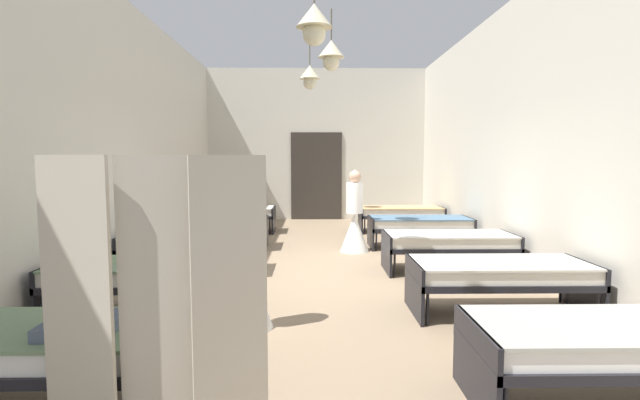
{
  "coord_description": "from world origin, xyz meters",
  "views": [
    {
      "loc": [
        -0.1,
        -6.82,
        1.68
      ],
      "look_at": [
        0.0,
        -0.46,
        1.11
      ],
      "focal_mm": 26.14,
      "sensor_mm": 36.0,
      "label": 1
    }
  ],
  "objects_px": {
    "bed_left_row_4": "(233,213)",
    "privacy_screen": "(155,308)",
    "bed_right_row_0": "(612,343)",
    "bed_right_row_2": "(449,242)",
    "nurse_near_aisle": "(355,223)",
    "bed_left_row_0": "(38,346)",
    "bed_left_row_3": "(216,225)",
    "bed_left_row_1": "(142,275)",
    "bed_left_row_2": "(189,243)",
    "nurse_mid_aisle": "(246,276)",
    "bed_right_row_1": "(500,274)",
    "patient_seated_primary": "(81,286)",
    "bed_right_row_4": "(401,213)",
    "bed_right_row_3": "(420,224)"
  },
  "relations": [
    {
      "from": "bed_left_row_2",
      "to": "patient_seated_primary",
      "type": "xyz_separation_m",
      "value": [
        0.35,
        -3.89,
        0.43
      ]
    },
    {
      "from": "bed_left_row_2",
      "to": "bed_right_row_4",
      "type": "relative_size",
      "value": 1.0
    },
    {
      "from": "bed_right_row_1",
      "to": "nurse_near_aisle",
      "type": "xyz_separation_m",
      "value": [
        -1.27,
        3.41,
        0.09
      ]
    },
    {
      "from": "bed_left_row_0",
      "to": "nurse_mid_aisle",
      "type": "height_order",
      "value": "nurse_mid_aisle"
    },
    {
      "from": "bed_left_row_0",
      "to": "nurse_mid_aisle",
      "type": "xyz_separation_m",
      "value": [
        1.17,
        1.5,
        0.09
      ]
    },
    {
      "from": "patient_seated_primary",
      "to": "privacy_screen",
      "type": "distance_m",
      "value": 0.71
    },
    {
      "from": "nurse_near_aisle",
      "to": "patient_seated_primary",
      "type": "height_order",
      "value": "nurse_near_aisle"
    },
    {
      "from": "bed_right_row_0",
      "to": "bed_left_row_1",
      "type": "xyz_separation_m",
      "value": [
        -3.86,
        1.9,
        0.0
      ]
    },
    {
      "from": "bed_left_row_3",
      "to": "bed_left_row_4",
      "type": "distance_m",
      "value": 1.9
    },
    {
      "from": "bed_right_row_1",
      "to": "bed_right_row_2",
      "type": "distance_m",
      "value": 1.9
    },
    {
      "from": "bed_right_row_0",
      "to": "bed_right_row_1",
      "type": "distance_m",
      "value": 1.9
    },
    {
      "from": "bed_left_row_0",
      "to": "bed_right_row_0",
      "type": "bearing_deg",
      "value": 0.0
    },
    {
      "from": "bed_left_row_1",
      "to": "patient_seated_primary",
      "type": "height_order",
      "value": "patient_seated_primary"
    },
    {
      "from": "bed_right_row_0",
      "to": "privacy_screen",
      "type": "distance_m",
      "value": 2.97
    },
    {
      "from": "bed_left_row_4",
      "to": "nurse_mid_aisle",
      "type": "distance_m",
      "value": 6.22
    },
    {
      "from": "bed_right_row_0",
      "to": "bed_left_row_3",
      "type": "distance_m",
      "value": 6.88
    },
    {
      "from": "bed_left_row_1",
      "to": "bed_left_row_4",
      "type": "distance_m",
      "value": 5.7
    },
    {
      "from": "bed_left_row_1",
      "to": "bed_right_row_4",
      "type": "distance_m",
      "value": 6.88
    },
    {
      "from": "nurse_near_aisle",
      "to": "bed_right_row_2",
      "type": "bearing_deg",
      "value": 119.9
    },
    {
      "from": "bed_right_row_3",
      "to": "bed_left_row_4",
      "type": "height_order",
      "value": "same"
    },
    {
      "from": "bed_right_row_4",
      "to": "nurse_mid_aisle",
      "type": "xyz_separation_m",
      "value": [
        -2.68,
        -6.1,
        0.09
      ]
    },
    {
      "from": "bed_right_row_0",
      "to": "privacy_screen",
      "type": "bearing_deg",
      "value": -170.74
    },
    {
      "from": "bed_left_row_1",
      "to": "bed_left_row_2",
      "type": "bearing_deg",
      "value": 90.0
    },
    {
      "from": "patient_seated_primary",
      "to": "bed_right_row_0",
      "type": "bearing_deg",
      "value": 1.43
    },
    {
      "from": "bed_left_row_3",
      "to": "bed_right_row_4",
      "type": "distance_m",
      "value": 4.3
    },
    {
      "from": "bed_left_row_2",
      "to": "patient_seated_primary",
      "type": "bearing_deg",
      "value": -84.86
    },
    {
      "from": "bed_left_row_4",
      "to": "bed_left_row_3",
      "type": "bearing_deg",
      "value": -90.0
    },
    {
      "from": "bed_left_row_2",
      "to": "bed_left_row_3",
      "type": "relative_size",
      "value": 1.0
    },
    {
      "from": "bed_right_row_4",
      "to": "patient_seated_primary",
      "type": "xyz_separation_m",
      "value": [
        -3.51,
        -7.69,
        0.43
      ]
    },
    {
      "from": "bed_left_row_0",
      "to": "bed_left_row_4",
      "type": "distance_m",
      "value": 7.6
    },
    {
      "from": "bed_right_row_0",
      "to": "bed_left_row_4",
      "type": "height_order",
      "value": "same"
    },
    {
      "from": "bed_left_row_2",
      "to": "bed_right_row_3",
      "type": "height_order",
      "value": "same"
    },
    {
      "from": "bed_left_row_2",
      "to": "bed_left_row_3",
      "type": "height_order",
      "value": "same"
    },
    {
      "from": "bed_left_row_3",
      "to": "bed_left_row_2",
      "type": "bearing_deg",
      "value": -90.0
    },
    {
      "from": "bed_left_row_1",
      "to": "bed_right_row_1",
      "type": "distance_m",
      "value": 3.86
    },
    {
      "from": "bed_right_row_2",
      "to": "nurse_near_aisle",
      "type": "xyz_separation_m",
      "value": [
        -1.27,
        1.51,
        0.09
      ]
    },
    {
      "from": "bed_left_row_2",
      "to": "nurse_near_aisle",
      "type": "relative_size",
      "value": 1.28
    },
    {
      "from": "bed_right_row_1",
      "to": "bed_left_row_2",
      "type": "distance_m",
      "value": 4.3
    },
    {
      "from": "bed_left_row_3",
      "to": "bed_right_row_0",
      "type": "bearing_deg",
      "value": -55.93
    },
    {
      "from": "bed_left_row_0",
      "to": "privacy_screen",
      "type": "height_order",
      "value": "privacy_screen"
    },
    {
      "from": "bed_left_row_4",
      "to": "bed_left_row_0",
      "type": "bearing_deg",
      "value": -90.0
    },
    {
      "from": "bed_right_row_1",
      "to": "bed_left_row_3",
      "type": "relative_size",
      "value": 1.0
    },
    {
      "from": "patient_seated_primary",
      "to": "privacy_screen",
      "type": "bearing_deg",
      "value": -32.75
    },
    {
      "from": "bed_right_row_0",
      "to": "bed_left_row_0",
      "type": "bearing_deg",
      "value": 180.0
    },
    {
      "from": "privacy_screen",
      "to": "bed_left_row_1",
      "type": "bearing_deg",
      "value": 105.85
    },
    {
      "from": "bed_left_row_4",
      "to": "privacy_screen",
      "type": "bearing_deg",
      "value": -83.29
    },
    {
      "from": "privacy_screen",
      "to": "bed_right_row_1",
      "type": "bearing_deg",
      "value": 33.28
    },
    {
      "from": "bed_right_row_0",
      "to": "bed_left_row_1",
      "type": "height_order",
      "value": "same"
    },
    {
      "from": "bed_right_row_0",
      "to": "bed_left_row_4",
      "type": "relative_size",
      "value": 1.0
    },
    {
      "from": "bed_left_row_3",
      "to": "privacy_screen",
      "type": "relative_size",
      "value": 1.12
    }
  ]
}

